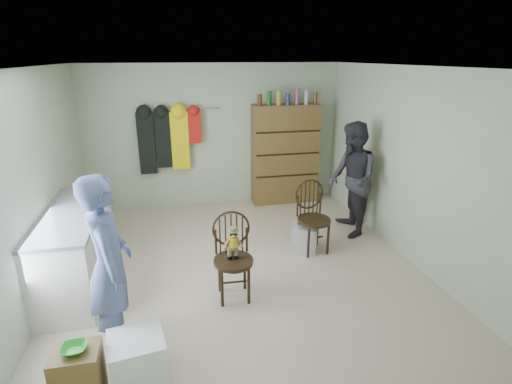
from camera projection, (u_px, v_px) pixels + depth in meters
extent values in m
plane|color=beige|center=(241.00, 267.00, 5.21)|extent=(5.00, 5.00, 0.00)
plane|color=#B6C4A4|center=(215.00, 136.00, 7.11)|extent=(4.50, 0.00, 4.50)
plane|color=#B6C4A4|center=(36.00, 188.00, 4.35)|extent=(0.00, 5.00, 5.00)
plane|color=#B6C4A4|center=(407.00, 165.00, 5.25)|extent=(0.00, 5.00, 5.00)
plane|color=white|center=(238.00, 66.00, 4.39)|extent=(5.00, 5.00, 0.00)
cube|color=silver|center=(76.00, 251.00, 4.67)|extent=(0.60, 1.80, 0.90)
cube|color=slate|center=(70.00, 214.00, 4.51)|extent=(0.64, 1.86, 0.04)
cylinder|color=#99999E|center=(97.00, 259.00, 4.28)|extent=(0.02, 0.02, 0.14)
cylinder|color=#99999E|center=(108.00, 226.00, 5.12)|extent=(0.02, 0.02, 0.14)
cube|color=brown|center=(79.00, 378.00, 3.09)|extent=(0.35, 0.30, 0.50)
imported|color=green|center=(74.00, 349.00, 3.00)|extent=(0.19, 0.19, 0.05)
cube|color=white|center=(138.00, 360.00, 3.33)|extent=(0.51, 0.49, 0.43)
cylinder|color=black|center=(233.00, 261.00, 4.41)|extent=(0.46, 0.46, 0.04)
cylinder|color=black|center=(222.00, 289.00, 4.33)|extent=(0.04, 0.04, 0.44)
cylinder|color=black|center=(249.00, 286.00, 4.37)|extent=(0.04, 0.04, 0.44)
cylinder|color=black|center=(220.00, 274.00, 4.61)|extent=(0.04, 0.04, 0.44)
cylinder|color=black|center=(245.00, 272.00, 4.66)|extent=(0.04, 0.04, 0.44)
torus|color=black|center=(231.00, 229.00, 4.47)|extent=(0.43, 0.04, 0.43)
cylinder|color=black|center=(216.00, 242.00, 4.48)|extent=(0.03, 0.03, 0.29)
cylinder|color=black|center=(247.00, 240.00, 4.54)|extent=(0.03, 0.03, 0.29)
cylinder|color=yellow|center=(233.00, 242.00, 4.35)|extent=(0.12, 0.12, 0.11)
cylinder|color=#475128|center=(233.00, 252.00, 4.39)|extent=(0.07, 0.07, 0.17)
sphere|color=#9E7042|center=(233.00, 234.00, 4.32)|extent=(0.11, 0.11, 0.11)
cylinder|color=#475128|center=(233.00, 229.00, 4.30)|extent=(0.09, 0.09, 0.04)
cube|color=black|center=(233.00, 235.00, 4.27)|extent=(0.08, 0.01, 0.02)
cylinder|color=black|center=(314.00, 220.00, 5.48)|extent=(0.50, 0.50, 0.04)
cylinder|color=black|center=(309.00, 242.00, 5.38)|extent=(0.04, 0.04, 0.45)
cylinder|color=black|center=(328.00, 239.00, 5.48)|extent=(0.04, 0.04, 0.45)
cylinder|color=black|center=(299.00, 233.00, 5.66)|extent=(0.04, 0.04, 0.45)
cylinder|color=black|center=(317.00, 230.00, 5.75)|extent=(0.04, 0.04, 0.45)
torus|color=black|center=(309.00, 194.00, 5.54)|extent=(0.44, 0.08, 0.44)
cylinder|color=black|center=(297.00, 206.00, 5.52)|extent=(0.03, 0.03, 0.30)
cylinder|color=black|center=(320.00, 203.00, 5.63)|extent=(0.03, 0.03, 0.30)
cube|color=#E57A72|center=(304.00, 239.00, 5.59)|extent=(0.42, 0.38, 0.36)
imported|color=#56649F|center=(109.00, 266.00, 3.54)|extent=(0.51, 0.68, 1.70)
imported|color=#2D2B33|center=(352.00, 180.00, 5.94)|extent=(0.76, 0.91, 1.72)
cube|color=brown|center=(285.00, 154.00, 7.29)|extent=(1.20, 0.38, 1.80)
cube|color=black|center=(287.00, 176.00, 7.23)|extent=(1.16, 0.02, 0.03)
cube|color=black|center=(288.00, 154.00, 7.10)|extent=(1.16, 0.02, 0.03)
cube|color=black|center=(289.00, 132.00, 6.97)|extent=(1.16, 0.02, 0.03)
cylinder|color=#592D14|center=(260.00, 100.00, 6.77)|extent=(0.08, 0.08, 0.19)
cylinder|color=#19591E|center=(269.00, 98.00, 6.80)|extent=(0.09, 0.09, 0.24)
cylinder|color=#A59933|center=(279.00, 98.00, 6.83)|extent=(0.08, 0.08, 0.24)
cylinder|color=navy|center=(288.00, 99.00, 6.87)|extent=(0.08, 0.08, 0.20)
cylinder|color=#8C3F59|center=(297.00, 97.00, 6.89)|extent=(0.08, 0.08, 0.28)
cylinder|color=#B2B2B7|center=(306.00, 98.00, 6.93)|extent=(0.07, 0.07, 0.24)
cylinder|color=#592D14|center=(315.00, 99.00, 6.97)|extent=(0.07, 0.07, 0.20)
cylinder|color=#99999E|center=(191.00, 109.00, 6.81)|extent=(1.00, 0.02, 0.02)
cube|color=black|center=(147.00, 144.00, 6.78)|extent=(0.28, 0.10, 1.05)
cube|color=black|center=(163.00, 140.00, 6.82)|extent=(0.26, 0.10, 0.95)
cube|color=yellow|center=(180.00, 141.00, 6.88)|extent=(0.30, 0.10, 1.00)
cube|color=red|center=(194.00, 127.00, 6.86)|extent=(0.22, 0.10, 0.55)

